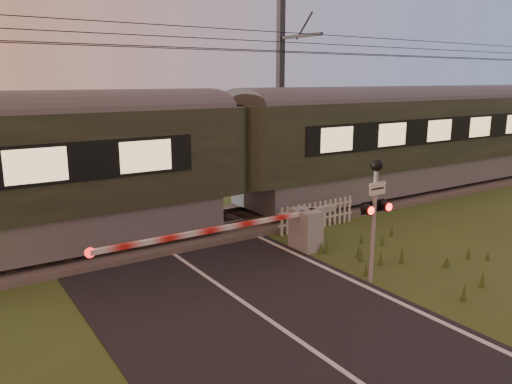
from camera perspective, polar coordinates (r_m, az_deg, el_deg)
ground at (r=9.88m, az=2.62°, el=-15.24°), size 160.00×160.00×0.00m
road at (r=9.71m, az=3.54°, el=-15.69°), size 6.00×140.00×0.03m
track_bed at (r=15.18m, az=-11.98°, el=-5.01°), size 140.00×3.40×0.39m
overhead_wires at (r=14.52m, az=-13.06°, el=16.78°), size 120.00×0.62×0.62m
train at (r=15.80m, az=-3.31°, el=4.28°), size 43.31×2.99×4.04m
boom_gate at (r=13.70m, az=4.64°, el=-4.23°), size 7.01×0.87×1.16m
crossing_signal at (r=11.52m, az=13.44°, el=-0.76°), size 0.74×0.33×2.92m
picket_fence at (r=15.89m, az=7.01°, el=-2.61°), size 2.99×0.07×0.87m
catenary_mast at (r=19.55m, az=2.90°, el=10.84°), size 0.24×2.47×7.66m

